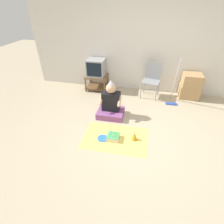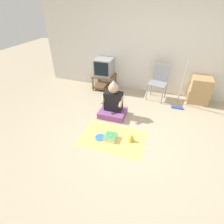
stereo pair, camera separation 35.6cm
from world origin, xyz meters
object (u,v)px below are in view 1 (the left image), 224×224
folding_chair (152,78)px  paper_plate (103,138)px  party_hat_blue (134,136)px  person_seated (111,105)px  dust_mop (173,91)px  tv (96,68)px  birthday_cake (113,137)px  cardboard_box_stack (190,86)px

folding_chair → paper_plate: size_ratio=4.35×
party_hat_blue → person_seated: bearing=129.7°
party_hat_blue → paper_plate: (-0.60, -0.10, -0.08)m
party_hat_blue → folding_chair: bearing=82.5°
paper_plate → folding_chair: bearing=67.0°
folding_chair → person_seated: size_ratio=1.05×
dust_mop → paper_plate: dust_mop is taller
tv → birthday_cake: size_ratio=2.07×
party_hat_blue → dust_mop: bearing=63.2°
party_hat_blue → paper_plate: bearing=-170.5°
paper_plate → person_seated: bearing=90.9°
tv → folding_chair: size_ratio=0.52×
person_seated → folding_chair: bearing=53.6°
dust_mop → person_seated: size_ratio=1.35×
tv → cardboard_box_stack: bearing=-0.0°
folding_chair → person_seated: (-0.87, -1.17, -0.24)m
birthday_cake → party_hat_blue: bearing=8.9°
person_seated → birthday_cake: bearing=-75.1°
cardboard_box_stack → dust_mop: dust_mop is taller
folding_chair → person_seated: folding_chair is taller
birthday_cake → party_hat_blue: party_hat_blue is taller
folding_chair → party_hat_blue: (-0.25, -1.92, -0.44)m
dust_mop → paper_plate: (-1.41, -1.70, -0.32)m
cardboard_box_stack → paper_plate: (-1.88, -2.11, -0.33)m
folding_chair → paper_plate: (-0.85, -2.02, -0.51)m
tv → birthday_cake: (0.90, -2.07, -0.61)m
folding_chair → dust_mop: dust_mop is taller
birthday_cake → cardboard_box_stack: bearing=51.0°
tv → folding_chair: (1.55, -0.10, -0.13)m
tv → paper_plate: bearing=-71.7°
tv → cardboard_box_stack: size_ratio=0.71×
dust_mop → party_hat_blue: size_ratio=6.96×
birthday_cake → paper_plate: (-0.20, -0.04, -0.04)m
birthday_cake → paper_plate: bearing=-169.4°
tv → paper_plate: tv is taller
cardboard_box_stack → party_hat_blue: size_ratio=3.99×
cardboard_box_stack → folding_chair: bearing=-174.8°
tv → party_hat_blue: bearing=-57.1°
dust_mop → party_hat_blue: 1.81m
person_seated → party_hat_blue: 0.98m
paper_plate → birthday_cake: bearing=10.6°
folding_chair → birthday_cake: bearing=-108.3°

